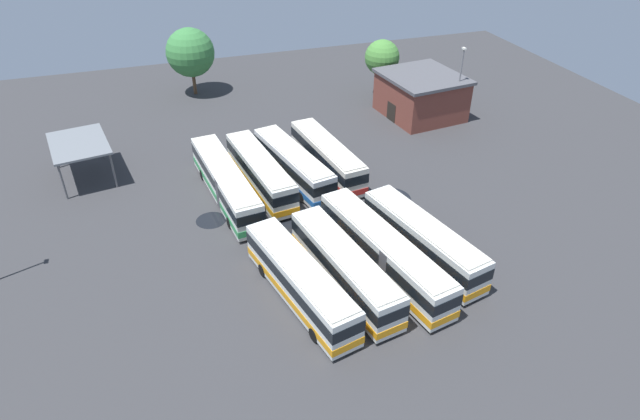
# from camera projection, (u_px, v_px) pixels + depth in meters

# --- Properties ---
(ground_plane) EXTENTS (95.52, 95.52, 0.00)m
(ground_plane) POSITION_uv_depth(u_px,v_px,m) (316.00, 225.00, 47.24)
(ground_plane) COLOR #333335
(bus_row0_slot0) EXTENTS (12.63, 5.09, 3.35)m
(bus_row0_slot0) POSITION_uv_depth(u_px,v_px,m) (423.00, 239.00, 42.57)
(bus_row0_slot0) COLOR silver
(bus_row0_slot0) RESTS_ON ground_plane
(bus_row0_slot1) EXTENTS (14.90, 5.25, 3.35)m
(bus_row0_slot1) POSITION_uv_depth(u_px,v_px,m) (383.00, 252.00, 41.25)
(bus_row0_slot1) COLOR silver
(bus_row0_slot1) RESTS_ON ground_plane
(bus_row0_slot2) EXTENTS (12.74, 4.55, 3.35)m
(bus_row0_slot2) POSITION_uv_depth(u_px,v_px,m) (344.00, 267.00, 39.73)
(bus_row0_slot2) COLOR silver
(bus_row0_slot2) RESTS_ON ground_plane
(bus_row0_slot3) EXTENTS (12.74, 5.11, 3.35)m
(bus_row0_slot3) POSITION_uv_depth(u_px,v_px,m) (300.00, 281.00, 38.46)
(bus_row0_slot3) COLOR silver
(bus_row0_slot3) RESTS_ON ground_plane
(bus_row1_slot0) EXTENTS (12.54, 3.94, 3.35)m
(bus_row1_slot0) POSITION_uv_depth(u_px,v_px,m) (327.00, 156.00, 54.02)
(bus_row1_slot0) COLOR silver
(bus_row1_slot0) RESTS_ON ground_plane
(bus_row1_slot1) EXTENTS (12.78, 4.87, 3.35)m
(bus_row1_slot1) POSITION_uv_depth(u_px,v_px,m) (293.00, 165.00, 52.61)
(bus_row1_slot1) COLOR silver
(bus_row1_slot1) RESTS_ON ground_plane
(bus_row1_slot2) EXTENTS (12.87, 4.08, 3.35)m
(bus_row1_slot2) POSITION_uv_depth(u_px,v_px,m) (260.00, 172.00, 51.42)
(bus_row1_slot2) COLOR silver
(bus_row1_slot2) RESTS_ON ground_plane
(bus_row1_slot3) EXTENTS (14.89, 4.09, 3.35)m
(bus_row1_slot3) POSITION_uv_depth(u_px,v_px,m) (226.00, 183.00, 49.78)
(bus_row1_slot3) COLOR silver
(bus_row1_slot3) RESTS_ON ground_plane
(depot_building) EXTENTS (10.24, 9.55, 5.03)m
(depot_building) POSITION_uv_depth(u_px,v_px,m) (421.00, 95.00, 65.40)
(depot_building) COLOR brown
(depot_building) RESTS_ON ground_plane
(maintenance_shelter) EXTENTS (8.08, 6.24, 3.81)m
(maintenance_shelter) POSITION_uv_depth(u_px,v_px,m) (79.00, 145.00, 52.18)
(maintenance_shelter) COLOR slate
(maintenance_shelter) RESTS_ON ground_plane
(lamp_post_near_entrance) EXTENTS (0.56, 0.28, 8.88)m
(lamp_post_near_entrance) POSITION_uv_depth(u_px,v_px,m) (459.00, 83.00, 62.41)
(lamp_post_near_entrance) COLOR slate
(lamp_post_near_entrance) RESTS_ON ground_plane
(tree_north_edge) EXTENTS (6.15, 6.15, 8.59)m
(tree_north_edge) POSITION_uv_depth(u_px,v_px,m) (190.00, 53.00, 69.50)
(tree_north_edge) COLOR brown
(tree_north_edge) RESTS_ON ground_plane
(tree_south_edge) EXTENTS (4.41, 4.41, 7.29)m
(tree_south_edge) POSITION_uv_depth(u_px,v_px,m) (382.00, 58.00, 69.27)
(tree_south_edge) COLOR brown
(tree_south_edge) RESTS_ON ground_plane
(puddle_front_lane) EXTENTS (3.46, 3.46, 0.01)m
(puddle_front_lane) POSITION_uv_depth(u_px,v_px,m) (282.00, 229.00, 46.77)
(puddle_front_lane) COLOR black
(puddle_front_lane) RESTS_ON ground_plane
(puddle_back_corner) EXTENTS (3.26, 3.26, 0.01)m
(puddle_back_corner) POSITION_uv_depth(u_px,v_px,m) (333.00, 216.00, 48.36)
(puddle_back_corner) COLOR black
(puddle_back_corner) RESTS_ON ground_plane
(puddle_centre_drain) EXTENTS (3.93, 3.93, 0.01)m
(puddle_centre_drain) POSITION_uv_depth(u_px,v_px,m) (390.00, 198.00, 50.83)
(puddle_centre_drain) COLOR black
(puddle_centre_drain) RESTS_ON ground_plane
(puddle_near_shelter) EXTENTS (3.92, 3.92, 0.01)m
(puddle_near_shelter) POSITION_uv_depth(u_px,v_px,m) (317.00, 230.00, 46.64)
(puddle_near_shelter) COLOR black
(puddle_near_shelter) RESTS_ON ground_plane
(puddle_between_rows) EXTENTS (2.67, 2.67, 0.01)m
(puddle_between_rows) POSITION_uv_depth(u_px,v_px,m) (211.00, 220.00, 47.86)
(puddle_between_rows) COLOR black
(puddle_between_rows) RESTS_ON ground_plane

